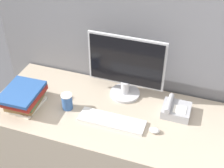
% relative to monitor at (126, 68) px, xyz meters
% --- Properties ---
extents(cubicle_panel_rear, '(2.01, 0.04, 1.75)m').
position_rel_monitor_xyz_m(cubicle_panel_rear, '(-0.07, 0.17, -0.10)').
color(cubicle_panel_rear, slate).
rests_on(cubicle_panel_rear, ground_plane).
extents(desk, '(1.61, 0.71, 0.75)m').
position_rel_monitor_xyz_m(desk, '(-0.07, -0.22, -0.60)').
color(desk, tan).
rests_on(desk, ground_plane).
extents(monitor, '(0.54, 0.22, 0.47)m').
position_rel_monitor_xyz_m(monitor, '(0.00, 0.00, 0.00)').
color(monitor, '#B7B7BC').
rests_on(monitor, desk).
extents(keyboard, '(0.44, 0.13, 0.02)m').
position_rel_monitor_xyz_m(keyboard, '(0.00, -0.31, -0.22)').
color(keyboard, silver).
rests_on(keyboard, desk).
extents(mouse, '(0.07, 0.05, 0.03)m').
position_rel_monitor_xyz_m(mouse, '(0.29, -0.31, -0.21)').
color(mouse, silver).
rests_on(mouse, desk).
extents(coffee_cup, '(0.08, 0.08, 0.12)m').
position_rel_monitor_xyz_m(coffee_cup, '(-0.33, -0.28, -0.17)').
color(coffee_cup, '#335999').
rests_on(coffee_cup, desk).
extents(book_stack, '(0.25, 0.30, 0.14)m').
position_rel_monitor_xyz_m(book_stack, '(-0.62, -0.35, -0.15)').
color(book_stack, silver).
rests_on(book_stack, desk).
extents(desk_telephone, '(0.19, 0.18, 0.10)m').
position_rel_monitor_xyz_m(desk_telephone, '(0.38, -0.09, -0.19)').
color(desk_telephone, '#99999E').
rests_on(desk_telephone, desk).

